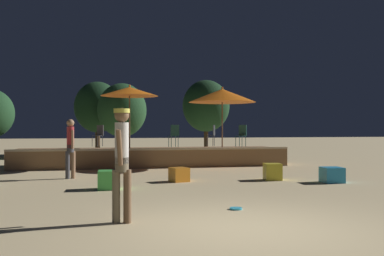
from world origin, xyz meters
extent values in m
plane|color=#D1B784|center=(0.00, 0.00, 0.00)|extent=(120.00, 120.00, 0.00)
cube|color=olive|center=(-0.17, 11.45, 0.35)|extent=(10.86, 2.72, 0.70)
cube|color=#CCB793|center=(-0.17, 10.13, 0.74)|extent=(10.86, 0.12, 0.08)
cylinder|color=brown|center=(-1.12, 10.54, 1.40)|extent=(0.05, 0.05, 2.80)
cone|color=orange|center=(-1.12, 10.54, 2.97)|extent=(2.24, 2.24, 0.35)
sphere|color=orange|center=(-1.12, 10.54, 3.19)|extent=(0.08, 0.08, 0.08)
cylinder|color=brown|center=(2.54, 10.24, 1.29)|extent=(0.05, 0.05, 2.58)
cone|color=orange|center=(2.54, 10.24, 2.85)|extent=(2.69, 2.69, 0.54)
sphere|color=orange|center=(2.54, 10.24, 3.16)|extent=(0.08, 0.08, 0.08)
cube|color=yellow|center=(2.79, 5.72, 0.25)|extent=(0.55, 0.55, 0.49)
cube|color=orange|center=(0.00, 5.93, 0.20)|extent=(0.59, 0.59, 0.40)
cube|color=#4CC651|center=(-2.01, 4.79, 0.24)|extent=(0.56, 0.56, 0.47)
cube|color=#2D9EDB|center=(4.22, 4.82, 0.22)|extent=(0.60, 0.60, 0.43)
cylinder|color=brown|center=(-1.79, 0.81, 0.44)|extent=(0.13, 0.13, 0.87)
cylinder|color=#72664C|center=(-1.96, 0.85, 0.44)|extent=(0.13, 0.13, 0.87)
cylinder|color=#72664C|center=(-1.88, 0.83, 0.95)|extent=(0.22, 0.22, 0.24)
cylinder|color=beige|center=(-1.88, 0.83, 1.31)|extent=(0.22, 0.22, 0.67)
cylinder|color=brown|center=(-1.83, 1.01, 1.24)|extent=(0.13, 0.21, 0.60)
cylinder|color=brown|center=(-1.92, 0.65, 1.24)|extent=(0.14, 0.26, 0.59)
sphere|color=brown|center=(-1.88, 0.83, 1.76)|extent=(0.24, 0.24, 0.24)
cylinder|color=#D8D14C|center=(-1.88, 0.83, 1.83)|extent=(0.26, 0.26, 0.07)
cylinder|color=#3F3F47|center=(-3.21, 7.29, 0.42)|extent=(0.13, 0.13, 0.84)
cylinder|color=#997051|center=(-3.04, 7.36, 0.42)|extent=(0.13, 0.13, 0.84)
cylinder|color=#3F3F47|center=(-3.13, 7.33, 0.92)|extent=(0.22, 0.22, 0.24)
cylinder|color=#B22D33|center=(-3.13, 7.33, 1.27)|extent=(0.22, 0.22, 0.65)
cylinder|color=#997051|center=(-3.05, 7.16, 1.20)|extent=(0.11, 0.11, 0.58)
cylinder|color=#997051|center=(-3.20, 7.49, 1.20)|extent=(0.11, 0.12, 0.58)
sphere|color=#997051|center=(-3.13, 7.33, 1.71)|extent=(0.23, 0.23, 0.23)
cylinder|color=#1E4C47|center=(0.81, 11.21, 1.00)|extent=(0.02, 0.02, 0.45)
cylinder|color=#1E4C47|center=(0.51, 11.15, 1.00)|extent=(0.02, 0.02, 0.45)
cylinder|color=#1E4C47|center=(0.86, 10.91, 1.00)|extent=(0.02, 0.02, 0.45)
cylinder|color=#1E4C47|center=(0.57, 10.85, 1.00)|extent=(0.02, 0.02, 0.45)
cylinder|color=#1E4C47|center=(0.69, 11.03, 1.23)|extent=(0.40, 0.40, 0.02)
cube|color=#1E4C47|center=(0.72, 10.86, 1.45)|extent=(0.36, 0.10, 0.45)
cylinder|color=#1E4C47|center=(3.24, 10.66, 1.00)|extent=(0.02, 0.02, 0.45)
cylinder|color=#1E4C47|center=(3.43, 10.44, 1.00)|extent=(0.02, 0.02, 0.45)
cylinder|color=#1E4C47|center=(3.46, 10.86, 1.00)|extent=(0.02, 0.02, 0.45)
cylinder|color=#1E4C47|center=(3.66, 10.64, 1.00)|extent=(0.02, 0.02, 0.45)
cylinder|color=#1E4C47|center=(3.45, 10.65, 1.23)|extent=(0.40, 0.40, 0.02)
cube|color=#1E4C47|center=(3.58, 10.76, 1.45)|extent=(0.26, 0.29, 0.45)
cylinder|color=#47474C|center=(-2.57, 12.15, 1.00)|extent=(0.02, 0.02, 0.45)
cylinder|color=#47474C|center=(-2.35, 11.94, 1.00)|extent=(0.02, 0.02, 0.45)
cylinder|color=#47474C|center=(-2.37, 12.37, 1.00)|extent=(0.02, 0.02, 0.45)
cylinder|color=#47474C|center=(-2.15, 12.16, 1.00)|extent=(0.02, 0.02, 0.45)
cylinder|color=#47474C|center=(-2.36, 12.15, 1.23)|extent=(0.40, 0.40, 0.02)
cube|color=#47474C|center=(-2.25, 12.28, 1.45)|extent=(0.28, 0.27, 0.45)
cylinder|color=#2D3338|center=(2.33, 11.86, 1.00)|extent=(0.02, 0.02, 0.45)
cylinder|color=#2D3338|center=(2.20, 11.59, 1.00)|extent=(0.02, 0.02, 0.45)
cylinder|color=#2D3338|center=(2.60, 11.72, 1.00)|extent=(0.02, 0.02, 0.45)
cylinder|color=#2D3338|center=(2.47, 11.45, 1.00)|extent=(0.02, 0.02, 0.45)
cylinder|color=#2D3338|center=(2.40, 11.65, 1.23)|extent=(0.40, 0.40, 0.02)
cube|color=#2D3338|center=(2.55, 11.58, 1.45)|extent=(0.19, 0.34, 0.45)
cylinder|color=#33B2D8|center=(0.30, 1.54, 0.02)|extent=(0.24, 0.24, 0.03)
cylinder|color=#3D2B1C|center=(-2.41, 19.89, 0.78)|extent=(0.28, 0.28, 1.56)
ellipsoid|color=#19381E|center=(-2.41, 19.89, 2.80)|extent=(2.76, 2.76, 3.03)
cylinder|color=#3D2B1C|center=(-1.07, 17.76, 0.66)|extent=(0.28, 0.28, 1.32)
ellipsoid|color=#1E4223|center=(-1.07, 17.76, 2.54)|extent=(2.71, 2.71, 2.98)
cylinder|color=#3D2B1C|center=(4.66, 21.54, 0.81)|extent=(0.28, 0.28, 1.62)
ellipsoid|color=#19381E|center=(4.66, 21.54, 3.03)|extent=(3.14, 3.14, 3.46)
camera|label=1|loc=(-2.20, -6.22, 1.55)|focal=40.00mm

